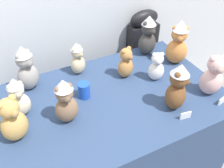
% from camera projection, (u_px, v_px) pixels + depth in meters
% --- Properties ---
extents(display_table, '(1.51, 0.97, 0.78)m').
position_uv_depth(display_table, '(112.00, 135.00, 1.93)').
color(display_table, navy).
rests_on(display_table, ground_plane).
extents(instrument_case, '(0.28, 0.13, 1.05)m').
position_uv_depth(instrument_case, '(141.00, 61.00, 2.49)').
color(instrument_case, black).
rests_on(instrument_case, ground_plane).
extents(teddy_bear_caramel, '(0.15, 0.14, 0.24)m').
position_uv_depth(teddy_bear_caramel, '(126.00, 63.00, 1.80)').
color(teddy_bear_caramel, '#B27A42').
rests_on(teddy_bear_caramel, display_table).
extents(teddy_bear_charcoal, '(0.17, 0.15, 0.34)m').
position_uv_depth(teddy_bear_charcoal, '(148.00, 36.00, 2.02)').
color(teddy_bear_charcoal, '#383533').
rests_on(teddy_bear_charcoal, display_table).
extents(teddy_bear_cream, '(0.14, 0.12, 0.28)m').
position_uv_depth(teddy_bear_cream, '(18.00, 98.00, 1.48)').
color(teddy_bear_cream, beige).
rests_on(teddy_bear_cream, display_table).
extents(teddy_bear_sand, '(0.15, 0.14, 0.26)m').
position_uv_depth(teddy_bear_sand, '(78.00, 59.00, 1.83)').
color(teddy_bear_sand, '#CCB78E').
rests_on(teddy_bear_sand, display_table).
extents(teddy_bear_snow, '(0.14, 0.13, 0.23)m').
position_uv_depth(teddy_bear_snow, '(156.00, 67.00, 1.78)').
color(teddy_bear_snow, white).
rests_on(teddy_bear_snow, display_table).
extents(teddy_bear_ginger, '(0.21, 0.20, 0.36)m').
position_uv_depth(teddy_bear_ginger, '(178.00, 43.00, 1.90)').
color(teddy_bear_ginger, '#D17F3D').
rests_on(teddy_bear_ginger, display_table).
extents(teddy_bear_mocha, '(0.14, 0.13, 0.31)m').
position_uv_depth(teddy_bear_mocha, '(66.00, 101.00, 1.44)').
color(teddy_bear_mocha, '#7F6047').
rests_on(teddy_bear_mocha, display_table).
extents(teddy_bear_honey, '(0.19, 0.18, 0.29)m').
position_uv_depth(teddy_bear_honey, '(13.00, 120.00, 1.34)').
color(teddy_bear_honey, tan).
rests_on(teddy_bear_honey, display_table).
extents(teddy_bear_chestnut, '(0.20, 0.19, 0.33)m').
position_uv_depth(teddy_bear_chestnut, '(177.00, 87.00, 1.52)').
color(teddy_bear_chestnut, brown).
rests_on(teddy_bear_chestnut, display_table).
extents(teddy_bear_ash, '(0.19, 0.18, 0.33)m').
position_uv_depth(teddy_bear_ash, '(26.00, 69.00, 1.67)').
color(teddy_bear_ash, gray).
rests_on(teddy_bear_ash, display_table).
extents(teddy_bear_blush, '(0.18, 0.17, 0.30)m').
position_uv_depth(teddy_bear_blush, '(213.00, 76.00, 1.64)').
color(teddy_bear_blush, beige).
rests_on(teddy_bear_blush, display_table).
extents(party_cup_blue, '(0.08, 0.08, 0.11)m').
position_uv_depth(party_cup_blue, '(84.00, 90.00, 1.66)').
color(party_cup_blue, blue).
rests_on(party_cup_blue, display_table).
extents(name_card_front_left, '(0.07, 0.02, 0.05)m').
position_uv_depth(name_card_front_left, '(186.00, 115.00, 1.52)').
color(name_card_front_left, white).
rests_on(name_card_front_left, display_table).
extents(name_card_front_middle, '(0.07, 0.02, 0.05)m').
position_uv_depth(name_card_front_middle, '(222.00, 101.00, 1.63)').
color(name_card_front_middle, white).
rests_on(name_card_front_middle, display_table).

